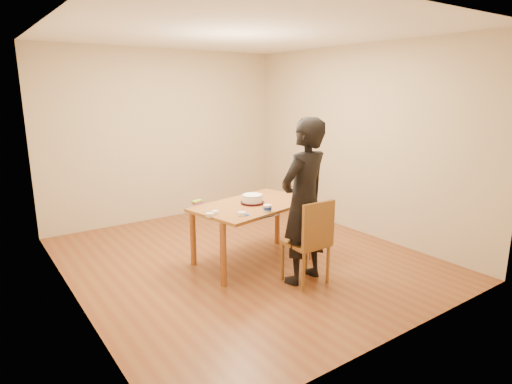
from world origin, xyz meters
TOP-DOWN VIEW (x-y plane):
  - room_shell at (0.00, 0.34)m, footprint 4.00×4.50m
  - dining_table at (0.03, -0.19)m, footprint 1.57×1.12m
  - dining_chair at (0.18, -0.96)m, footprint 0.42×0.42m
  - cake_plate at (0.02, -0.17)m, footprint 0.29×0.29m
  - cake at (0.02, -0.17)m, footprint 0.24×0.24m
  - frosting_dome at (0.02, -0.17)m, footprint 0.24×0.24m
  - frosting_tub at (-0.04, -0.56)m, footprint 0.09×0.09m
  - frosting_lid at (-0.32, -0.52)m, footprint 0.09×0.09m
  - frosting_dollop at (-0.32, -0.52)m, footprint 0.04×0.04m
  - ramekin_green at (-0.36, -0.52)m, footprint 0.09×0.09m
  - ramekin_yellow at (-0.57, -0.31)m, footprint 0.08×0.08m
  - ramekin_multi at (-0.67, -0.36)m, footprint 0.08×0.08m
  - candy_box_pink at (-0.52, 0.20)m, footprint 0.13×0.10m
  - candy_box_green at (-0.53, 0.20)m, footprint 0.15×0.11m
  - spatula at (-0.17, -0.73)m, footprint 0.18×0.02m
  - person at (0.18, -0.92)m, footprint 0.73×0.55m

SIDE VIEW (x-z plane):
  - dining_chair at x=0.18m, z-range 0.43..0.47m
  - dining_table at x=0.03m, z-range 0.71..0.75m
  - frosting_lid at x=-0.32m, z-range 0.75..0.76m
  - spatula at x=-0.17m, z-range 0.75..0.76m
  - candy_box_pink at x=-0.52m, z-range 0.75..0.77m
  - cake_plate at x=0.02m, z-range 0.75..0.77m
  - frosting_dollop at x=-0.32m, z-range 0.76..0.77m
  - ramekin_yellow at x=-0.57m, z-range 0.75..0.79m
  - ramekin_multi at x=-0.67m, z-range 0.75..0.79m
  - ramekin_green at x=-0.36m, z-range 0.75..0.79m
  - candy_box_green at x=-0.53m, z-range 0.77..0.79m
  - frosting_tub at x=-0.04m, z-range 0.75..0.83m
  - cake at x=0.02m, z-range 0.77..0.85m
  - frosting_dome at x=0.02m, z-range 0.85..0.87m
  - person at x=0.18m, z-range 0.00..1.81m
  - room_shell at x=0.00m, z-range 0.00..2.70m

